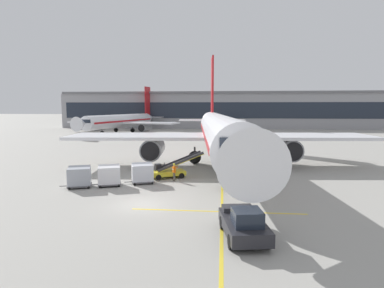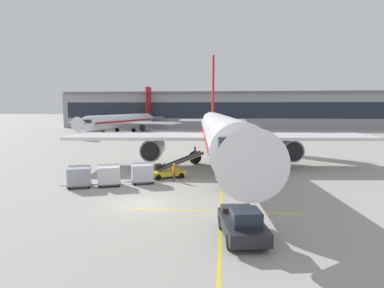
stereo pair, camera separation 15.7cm
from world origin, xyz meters
name	(u,v)px [view 2 (the right image)]	position (x,y,z in m)	size (l,w,h in m)	color
ground_plane	(141,205)	(0.00, 0.00, 0.00)	(600.00, 600.00, 0.00)	#9E9B93
parked_airplane	(220,132)	(5.55, 16.80, 4.07)	(36.87, 47.33, 15.97)	white
belt_loader	(171,170)	(0.68, 9.24, 0.81)	(5.47, 3.50, 2.57)	gold
baggage_cart_lead	(142,173)	(-1.56, 6.60, 1.00)	(2.82, 2.18, 1.91)	#515156
baggage_cart_second	(109,175)	(-4.32, 5.33, 1.00)	(2.82, 2.18, 1.91)	#515156
baggage_cart_third	(79,176)	(-6.77, 4.51, 1.00)	(2.82, 2.18, 1.91)	#515156
pushback_tug	(243,224)	(7.10, -5.46, 0.83)	(2.77, 4.68, 1.83)	#232328
ground_crew_by_loader	(174,171)	(1.27, 7.71, 1.00)	(0.40, 0.50, 1.74)	#514C42
ground_crew_by_carts	(143,170)	(-1.76, 7.74, 1.00)	(0.26, 0.57, 1.74)	#514C42
safety_cone_engine_keepout	(177,169)	(0.93, 12.11, 0.34)	(0.62, 0.62, 0.70)	black
apron_guidance_line_lead_in	(223,166)	(5.91, 15.98, 0.00)	(0.20, 110.00, 0.01)	yellow
apron_guidance_line_stop_bar	(217,212)	(5.62, -1.05, 0.00)	(12.00, 0.20, 0.01)	yellow
terminal_building	(233,110)	(9.10, 93.74, 6.11)	(116.86, 20.29, 12.32)	#939399
distant_airplane	(124,121)	(-22.21, 66.01, 3.28)	(32.79, 41.29, 13.76)	silver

